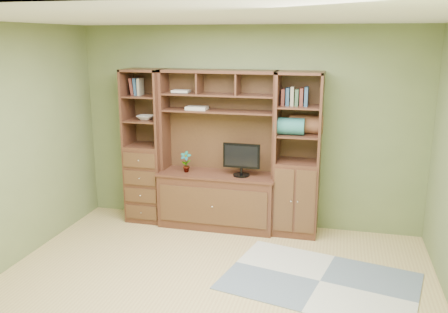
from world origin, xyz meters
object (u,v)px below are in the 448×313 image
(left_tower, at_px, (146,146))
(monitor, at_px, (241,154))
(center_hutch, at_px, (217,151))
(right_tower, at_px, (298,155))

(left_tower, relative_size, monitor, 3.54)
(center_hutch, height_order, left_tower, same)
(right_tower, distance_m, monitor, 0.70)
(left_tower, bearing_deg, right_tower, 0.00)
(right_tower, height_order, monitor, right_tower)
(left_tower, height_order, monitor, left_tower)
(center_hutch, relative_size, right_tower, 1.00)
(right_tower, xyz_separation_m, monitor, (-0.70, -0.07, -0.01))
(center_hutch, relative_size, left_tower, 1.00)
(right_tower, bearing_deg, monitor, -173.86)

